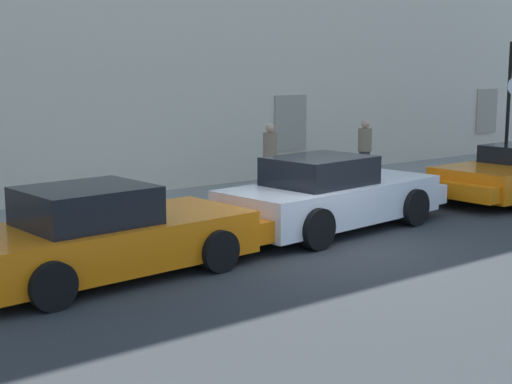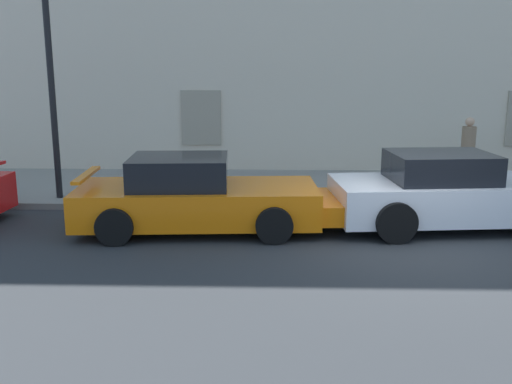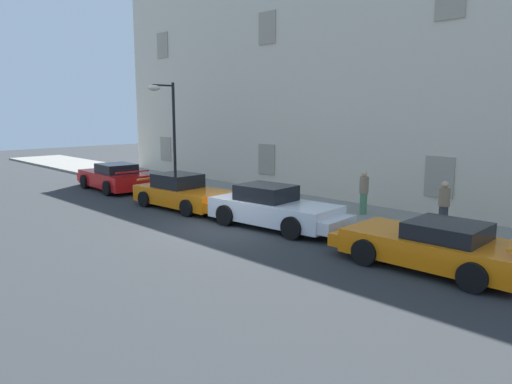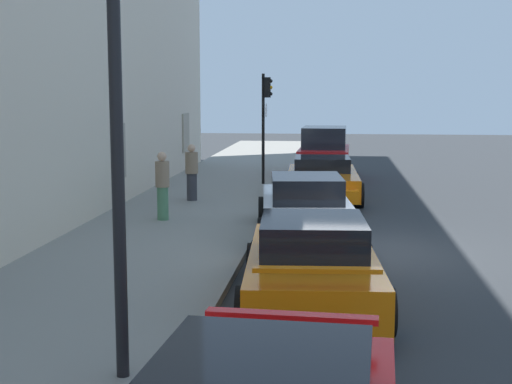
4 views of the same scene
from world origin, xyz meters
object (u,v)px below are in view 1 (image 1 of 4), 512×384
object	(u,v)px
sportscar_white_middle	(337,196)
pedestrian_strolling	(270,157)
pedestrian_admiring	(365,150)
traffic_light	(512,85)
sportscar_yellow_flank	(115,235)

from	to	relation	value
sportscar_white_middle	pedestrian_strolling	world-z (taller)	pedestrian_strolling
pedestrian_admiring	traffic_light	bearing A→B (deg)	-23.67
sportscar_yellow_flank	pedestrian_strolling	bearing A→B (deg)	31.85
traffic_light	pedestrian_strolling	distance (m)	7.48
traffic_light	pedestrian_admiring	xyz separation A→B (m)	(-3.92, 1.72, -1.67)
sportscar_yellow_flank	pedestrian_admiring	bearing A→B (deg)	21.80
sportscar_white_middle	traffic_light	world-z (taller)	traffic_light
sportscar_yellow_flank	sportscar_white_middle	xyz separation A→B (m)	(4.94, 0.31, 0.04)
sportscar_yellow_flank	pedestrian_strolling	xyz separation A→B (m)	(6.09, 3.79, 0.38)
pedestrian_admiring	pedestrian_strolling	bearing A→B (deg)	178.34
sportscar_white_middle	sportscar_yellow_flank	bearing A→B (deg)	-176.40
sportscar_white_middle	traffic_light	distance (m)	8.62
sportscar_white_middle	pedestrian_strolling	distance (m)	3.68
sportscar_white_middle	traffic_light	size ratio (longest dim) A/B	1.43
pedestrian_admiring	pedestrian_strolling	xyz separation A→B (m)	(-3.14, 0.09, 0.03)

